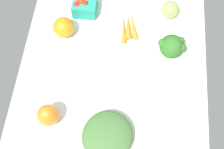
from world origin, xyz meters
The scene contains 8 objects.
tablecloth centered at (0.00, 0.00, 1.00)cm, with size 104.00×76.00×2.00cm, color white.
heirloom_tomato_orange centered at (18.56, 22.38, 6.46)cm, with size 8.93×8.93×8.93cm, color orange.
broccoli_head centered at (11.77, -22.44, 9.88)cm, with size 9.50×11.18×12.67cm.
leafy_greens_clump centered at (-24.90, -0.88, 5.30)cm, with size 19.06×18.31×6.60cm, color #436D37.
heirloom_tomato_green centered at (32.92, -22.15, 5.88)cm, with size 7.76×7.76×7.76cm, color #89AF55.
carrot_bunch centered at (23.86, -4.75, 3.27)cm, with size 15.73×8.65×2.93cm.
berry_basket centered at (31.38, 15.41, 5.71)cm, with size 10.25×10.25×8.03cm.
bell_pepper_orange centered at (-20.04, 21.34, 6.95)cm, with size 7.90×7.90×9.90cm, color orange.
Camera 1 is at (-49.43, -5.04, 109.74)cm, focal length 47.18 mm.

